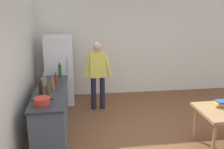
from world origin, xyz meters
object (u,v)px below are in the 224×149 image
(bottle_sauce_red, at_px, (56,78))
(refrigerator, at_px, (60,70))
(bottle_beer_brown, at_px, (47,90))
(book_stack, at_px, (221,103))
(bottle_vinegar_tall, at_px, (44,80))
(bottle_oil_amber, at_px, (52,84))
(cooking_pot, at_px, (42,101))
(bottle_wine_green, at_px, (60,71))
(bottle_wine_dark, at_px, (40,88))
(utensil_jar, at_px, (44,81))
(person, at_px, (98,71))

(bottle_sauce_red, bearing_deg, refrigerator, 89.15)
(bottle_beer_brown, relative_size, book_stack, 0.95)
(bottle_sauce_red, distance_m, bottle_vinegar_tall, 0.34)
(bottle_oil_amber, bearing_deg, cooking_pot, -99.25)
(bottle_wine_green, height_order, book_stack, bottle_wine_green)
(bottle_wine_green, distance_m, book_stack, 3.61)
(bottle_sauce_red, distance_m, bottle_beer_brown, 0.84)
(bottle_vinegar_tall, xyz_separation_m, bottle_wine_dark, (-0.01, -0.53, 0.01))
(bottle_oil_amber, xyz_separation_m, book_stack, (3.14, -0.94, -0.21))
(book_stack, bearing_deg, bottle_wine_green, 147.57)
(bottle_sauce_red, bearing_deg, bottle_oil_amber, -94.37)
(book_stack, bearing_deg, utensil_jar, 158.32)
(utensil_jar, height_order, book_stack, utensil_jar)
(cooking_pot, relative_size, bottle_beer_brown, 1.54)
(person, distance_m, bottle_wine_green, 0.91)
(utensil_jar, xyz_separation_m, book_stack, (3.35, -1.33, -0.17))
(bottle_oil_amber, xyz_separation_m, bottle_vinegar_tall, (-0.19, 0.26, 0.02))
(refrigerator, xyz_separation_m, book_stack, (3.08, -2.52, -0.09))
(utensil_jar, relative_size, bottle_oil_amber, 1.14)
(person, height_order, bottle_sauce_red, person)
(bottle_sauce_red, height_order, bottle_oil_amber, bottle_oil_amber)
(bottle_beer_brown, distance_m, bottle_oil_amber, 0.34)
(person, xyz_separation_m, bottle_oil_amber, (-1.00, -1.03, 0.04))
(cooking_pot, bearing_deg, bottle_oil_amber, 80.75)
(cooking_pot, xyz_separation_m, book_stack, (3.26, -0.19, -0.15))
(refrigerator, relative_size, bottle_wine_dark, 5.29)
(utensil_jar, distance_m, book_stack, 3.61)
(book_stack, bearing_deg, bottle_beer_brown, 169.20)
(bottle_oil_amber, bearing_deg, bottle_wine_dark, -126.22)
(bottle_vinegar_tall, relative_size, bottle_wine_dark, 0.94)
(person, distance_m, bottle_vinegar_tall, 1.42)
(refrigerator, relative_size, book_stack, 6.59)
(bottle_beer_brown, height_order, book_stack, bottle_beer_brown)
(bottle_sauce_red, distance_m, bottle_oil_amber, 0.50)
(utensil_jar, height_order, bottle_wine_green, bottle_wine_green)
(person, distance_m, bottle_wine_dark, 1.78)
(refrigerator, relative_size, bottle_sauce_red, 7.50)
(utensil_jar, relative_size, bottle_wine_green, 0.94)
(refrigerator, xyz_separation_m, cooking_pot, (-0.18, -2.33, 0.06))
(cooking_pot, relative_size, bottle_sauce_red, 1.67)
(bottle_wine_dark, bearing_deg, bottle_vinegar_tall, 88.66)
(refrigerator, height_order, person, refrigerator)
(bottle_sauce_red, relative_size, bottle_oil_amber, 0.86)
(utensil_jar, bearing_deg, bottle_wine_green, 62.17)
(bottle_beer_brown, bearing_deg, person, 51.66)
(utensil_jar, bearing_deg, person, 27.57)
(bottle_beer_brown, bearing_deg, refrigerator, 86.27)
(bottle_oil_amber, height_order, bottle_vinegar_tall, bottle_vinegar_tall)
(person, height_order, utensil_jar, person)
(bottle_wine_green, height_order, bottle_oil_amber, bottle_wine_green)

